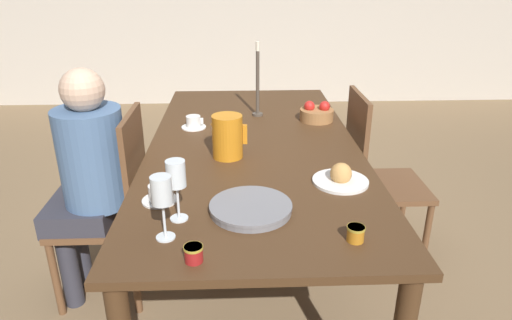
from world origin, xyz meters
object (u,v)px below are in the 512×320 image
candlestick_tall (258,86)px  teacup_near_person (159,194)px  jam_jar_amber (356,233)px  fruit_bowl (317,113)px  chair_person_side (115,205)px  teacup_across (194,123)px  red_pitcher (227,136)px  bread_plate (341,177)px  chair_opposite (374,175)px  wine_glass_water (176,177)px  serving_tray (251,208)px  person_seated (88,171)px  wine_glass_juice (162,194)px  jam_jar_red (194,253)px

candlestick_tall → teacup_near_person: bearing=-111.7°
jam_jar_amber → fruit_bowl: (0.07, 1.19, 0.01)m
chair_person_side → teacup_across: (0.37, 0.32, 0.30)m
jam_jar_amber → red_pitcher: bearing=120.5°
teacup_near_person → bread_plate: 0.70m
red_pitcher → fruit_bowl: 0.70m
chair_opposite → red_pitcher: bearing=-65.4°
chair_opposite → red_pitcher: size_ratio=4.91×
wine_glass_water → teacup_near_person: wine_glass_water is taller
serving_tray → candlestick_tall: candlestick_tall is taller
serving_tray → jam_jar_amber: jam_jar_amber is taller
chair_person_side → red_pitcher: size_ratio=4.91×
chair_person_side → person_seated: person_seated is taller
chair_opposite → teacup_across: size_ratio=7.37×
chair_opposite → candlestick_tall: candlestick_tall is taller
wine_glass_water → serving_tray: 0.29m
person_seated → wine_glass_juice: size_ratio=5.45×
chair_person_side → bread_plate: (1.01, -0.36, 0.30)m
jam_jar_red → bread_plate: bearing=42.9°
serving_tray → candlestick_tall: bearing=86.3°
person_seated → fruit_bowl: 1.22m
wine_glass_water → serving_tray: (0.24, 0.04, -0.14)m
person_seated → candlestick_tall: candlestick_tall is taller
jam_jar_amber → fruit_bowl: fruit_bowl is taller
bread_plate → jam_jar_amber: 0.41m
wine_glass_water → jam_jar_amber: size_ratio=3.75×
chair_opposite → teacup_across: (-0.98, 0.04, 0.30)m
wine_glass_juice → fruit_bowl: (0.67, 1.15, -0.12)m
wine_glass_water → jam_jar_red: (0.07, -0.24, -0.13)m
red_pitcher → bread_plate: (0.45, -0.28, -0.07)m
wine_glass_juice → teacup_near_person: wine_glass_juice is taller
chair_person_side → jam_jar_amber: 1.27m
wine_glass_water → red_pitcher: bearing=73.8°
chair_opposite → serving_tray: size_ratio=3.28×
chair_person_side → chair_opposite: same height
wine_glass_water → person_seated: bearing=130.0°
jam_jar_amber → serving_tray: bearing=148.9°
teacup_near_person → person_seated: bearing=131.7°
wine_glass_water → jam_jar_red: 0.28m
teacup_near_person → jam_jar_red: 0.40m
chair_person_side → teacup_across: chair_person_side is taller
chair_person_side → wine_glass_water: wine_glass_water is taller
chair_opposite → serving_tray: bearing=-39.3°
bread_plate → jam_jar_red: (-0.54, -0.50, 0.00)m
red_pitcher → jam_jar_red: red_pitcher is taller
chair_person_side → jam_jar_red: 1.02m
red_pitcher → serving_tray: (0.09, -0.50, -0.08)m
chair_opposite → person_seated: person_seated is taller
teacup_near_person → red_pitcher: bearing=59.4°
bread_plate → candlestick_tall: candlestick_tall is taller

